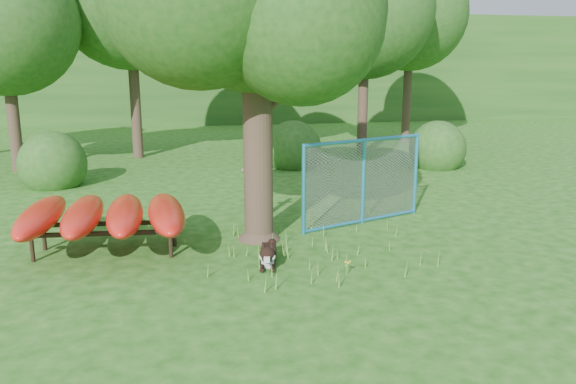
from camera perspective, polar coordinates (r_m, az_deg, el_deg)
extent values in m
plane|color=#1A4F0F|center=(9.23, 0.31, -7.76)|extent=(80.00, 80.00, 0.00)
cylinder|color=#392A1F|center=(10.31, -3.09, 6.61)|extent=(0.63, 0.63, 4.26)
cone|color=#392A1F|center=(10.69, -2.97, -3.66)|extent=(0.95, 0.95, 0.43)
sphere|color=#1B4614|center=(11.21, 1.95, 18.03)|extent=(3.07, 3.07, 3.07)
sphere|color=#1B4614|center=(9.47, 1.42, 16.91)|extent=(2.73, 2.73, 2.73)
cylinder|color=#392A1F|center=(10.44, -0.44, 9.99)|extent=(1.12, 0.74, 0.91)
cylinder|color=#392A1F|center=(10.29, -5.77, 11.78)|extent=(0.99, 0.47, 0.87)
cylinder|color=#6A624F|center=(11.45, -3.80, -0.09)|extent=(0.14, 0.14, 1.38)
cylinder|color=#6A624F|center=(11.35, -3.83, 2.26)|extent=(0.38, 0.11, 0.07)
cylinder|color=black|center=(10.38, -24.55, -5.31)|extent=(0.08, 0.08, 0.44)
cylinder|color=black|center=(9.87, -11.83, -5.30)|extent=(0.08, 0.08, 0.44)
cylinder|color=black|center=(10.94, -23.53, -4.32)|extent=(0.08, 0.08, 0.44)
cylinder|color=black|center=(10.46, -11.48, -4.25)|extent=(0.08, 0.08, 0.44)
cube|color=black|center=(10.00, -18.45, -4.04)|extent=(2.64, 0.36, 0.07)
cube|color=black|center=(10.58, -17.73, -3.08)|extent=(2.64, 0.36, 0.07)
ellipsoid|color=red|center=(10.51, -23.81, -2.28)|extent=(0.72, 2.67, 0.42)
ellipsoid|color=red|center=(10.31, -20.09, -2.24)|extent=(0.63, 2.65, 0.42)
ellipsoid|color=red|center=(10.15, -16.23, -2.19)|extent=(0.70, 2.66, 0.42)
ellipsoid|color=red|center=(10.04, -12.27, -2.13)|extent=(0.79, 2.68, 0.42)
cube|color=black|center=(9.51, -1.99, -6.40)|extent=(0.38, 0.70, 0.23)
cube|color=beige|center=(9.25, -2.07, -7.04)|extent=(0.23, 0.17, 0.21)
sphere|color=black|center=(9.02, -2.12, -6.33)|extent=(0.25, 0.25, 0.25)
cube|color=beige|center=(8.93, -2.15, -6.81)|extent=(0.12, 0.15, 0.09)
sphere|color=beige|center=(9.02, -2.61, -6.60)|extent=(0.11, 0.11, 0.11)
sphere|color=beige|center=(9.02, -1.64, -6.60)|extent=(0.11, 0.11, 0.11)
cone|color=black|center=(9.02, -2.54, -5.45)|extent=(0.12, 0.13, 0.12)
cone|color=black|center=(9.01, -1.69, -5.46)|extent=(0.09, 0.10, 0.12)
cylinder|color=black|center=(9.14, -2.64, -7.68)|extent=(0.13, 0.29, 0.07)
cylinder|color=black|center=(9.13, -1.56, -7.69)|extent=(0.13, 0.29, 0.07)
sphere|color=black|center=(9.82, -1.63, -5.18)|extent=(0.15, 0.15, 0.15)
torus|color=blue|center=(9.12, -2.10, -6.51)|extent=(0.25, 0.12, 0.24)
cylinder|color=#288ABD|center=(10.78, 1.60, 0.23)|extent=(0.10, 0.10, 1.78)
cylinder|color=#288ABD|center=(11.66, 7.66, 1.08)|extent=(0.10, 0.10, 1.78)
cylinder|color=#288ABD|center=(12.66, 12.83, 1.81)|extent=(0.10, 0.10, 1.78)
cylinder|color=#288ABD|center=(11.52, 7.79, 5.24)|extent=(2.81, 1.12, 0.07)
cylinder|color=#288ABD|center=(11.86, 7.54, -2.90)|extent=(2.81, 1.12, 0.07)
plane|color=gray|center=(11.66, 7.66, 1.08)|extent=(2.78, 1.05, 2.97)
cylinder|color=#5C9330|center=(8.98, 6.03, -7.74)|extent=(0.02, 0.02, 0.21)
sphere|color=gold|center=(8.94, 6.04, -7.12)|extent=(0.04, 0.04, 0.04)
sphere|color=gold|center=(8.95, 6.32, -7.03)|extent=(0.04, 0.04, 0.04)
sphere|color=gold|center=(8.98, 5.86, -7.10)|extent=(0.04, 0.04, 0.04)
sphere|color=gold|center=(8.91, 6.16, -7.19)|extent=(0.04, 0.04, 0.04)
sphere|color=gold|center=(8.92, 5.90, -7.09)|extent=(0.04, 0.04, 0.04)
cylinder|color=#392A1F|center=(19.07, -26.26, 8.11)|extent=(0.36, 0.36, 4.20)
sphere|color=#224F19|center=(19.08, -26.99, 15.29)|extent=(4.40, 4.40, 4.40)
cylinder|color=#392A1F|center=(20.49, -15.36, 10.68)|extent=(0.36, 0.36, 5.25)
cylinder|color=#392A1F|center=(21.74, -3.02, 9.37)|extent=(0.36, 0.36, 3.85)
sphere|color=#224F19|center=(21.72, -3.09, 15.17)|extent=(4.00, 4.00, 4.00)
cylinder|color=#392A1F|center=(20.62, 7.65, 10.35)|extent=(0.36, 0.36, 4.76)
sphere|color=#224F19|center=(20.69, 7.89, 17.89)|extent=(4.80, 4.80, 4.80)
cylinder|color=#392A1F|center=(24.51, 12.05, 10.74)|extent=(0.36, 0.36, 4.90)
sphere|color=#224F19|center=(24.58, 12.37, 17.27)|extent=(4.60, 4.60, 4.60)
sphere|color=#224F19|center=(16.59, -22.60, 0.57)|extent=(1.80, 1.80, 1.80)
sphere|color=#224F19|center=(18.71, 14.82, 2.44)|extent=(1.80, 1.80, 1.80)
sphere|color=#224F19|center=(18.15, 0.55, 2.56)|extent=(1.80, 1.80, 1.80)
cube|color=#224F19|center=(36.49, -9.13, 12.34)|extent=(80.00, 12.00, 6.00)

